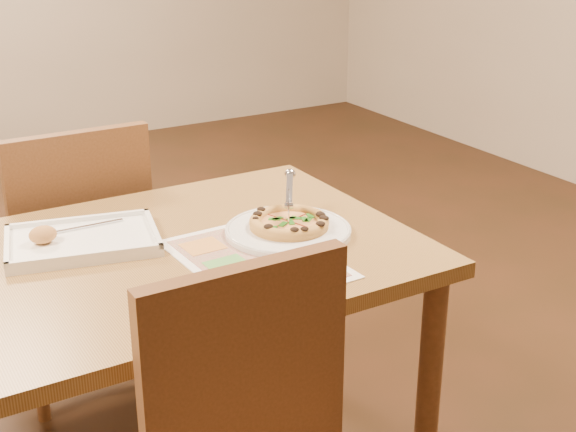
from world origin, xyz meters
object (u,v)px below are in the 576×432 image
chair_far (76,231)px  appetizer_tray (80,242)px  menu (255,258)px  plate (288,231)px  dining_table (148,288)px  pizza_cutter (289,195)px  pizza (289,223)px

chair_far → appetizer_tray: 0.51m
appetizer_tray → menu: bearing=-40.3°
plate → chair_far: bearing=118.3°
dining_table → pizza_cutter: size_ratio=9.03×
appetizer_tray → menu: (0.33, -0.28, -0.01)m
chair_far → appetizer_tray: chair_far is taller
dining_table → menu: bearing=-35.0°
menu → pizza_cutter: bearing=37.4°
dining_table → appetizer_tray: (-0.12, 0.13, 0.10)m
plate → pizza: size_ratio=1.56×
chair_far → pizza_cutter: bearing=121.7°
dining_table → menu: menu is taller
plate → menu: 0.17m
pizza → appetizer_tray: appetizer_tray is taller
plate → pizza_cutter: (0.03, 0.04, 0.08)m
dining_table → menu: 0.28m
dining_table → pizza: (0.36, -0.05, 0.11)m
appetizer_tray → pizza_cutter: bearing=-16.8°
appetizer_tray → plate: bearing=-22.1°
dining_table → pizza: 0.39m
pizza_cutter → dining_table: bearing=119.1°
appetizer_tray → pizza: bearing=-21.1°
appetizer_tray → chair_far: bearing=76.0°
dining_table → appetizer_tray: appetizer_tray is taller
pizza → pizza_cutter: (0.02, 0.03, 0.06)m
chair_far → pizza: bearing=119.0°
dining_table → pizza_cutter: 0.42m
pizza_cutter → plate: bearing=177.7°
dining_table → plate: plate is taller
pizza → pizza_cutter: size_ratio=1.41×
plate → pizza: pizza is taller
plate → appetizer_tray: 0.51m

